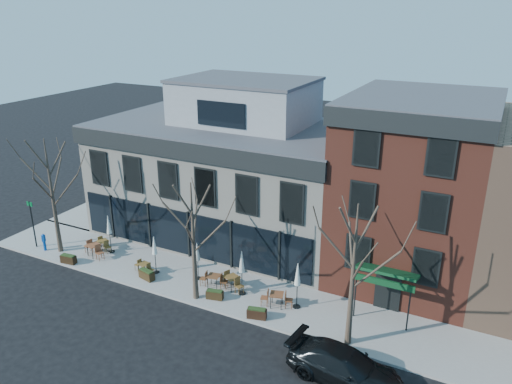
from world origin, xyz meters
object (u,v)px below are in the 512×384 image
at_px(parked_sedan, 345,367).
at_px(cafe_set_0, 94,249).
at_px(umbrella_0, 109,227).
at_px(call_box, 44,241).

distance_m(parked_sedan, cafe_set_0, 18.86).
height_order(parked_sedan, umbrella_0, umbrella_0).
relative_size(call_box, umbrella_0, 0.47).
bearing_deg(umbrella_0, parked_sedan, -14.60).
distance_m(call_box, umbrella_0, 4.80).
bearing_deg(parked_sedan, umbrella_0, 82.54).
bearing_deg(call_box, umbrella_0, 23.48).
xyz_separation_m(call_box, umbrella_0, (4.25, 1.85, 1.24)).
bearing_deg(umbrella_0, call_box, -156.52).
relative_size(parked_sedan, cafe_set_0, 2.70).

